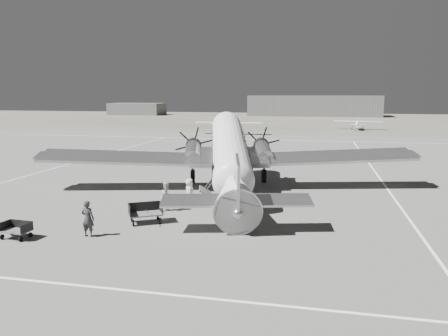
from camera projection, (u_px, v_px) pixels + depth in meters
ground at (213, 200)px, 29.37m from camera, size 260.00×260.00×0.00m
taxi_line_near at (123, 290)px, 15.88m from camera, size 60.00×0.15×0.01m
taxi_line_right at (402, 210)px, 26.87m from camera, size 0.15×80.00×0.01m
taxi_line_left at (59, 167)px, 42.76m from camera, size 0.15×60.00×0.01m
taxi_line_horizon at (274, 140)px, 67.92m from camera, size 90.00×0.15×0.01m
grass_infield at (294, 120)px, 120.92m from camera, size 260.00×90.00×0.01m
hangar_main at (314, 106)px, 143.42m from camera, size 42.00×14.00×6.60m
shed_secondary at (137, 109)px, 151.32m from camera, size 18.00×10.00×4.00m
dc3_airliner at (230, 156)px, 30.81m from camera, size 32.58×26.14×5.46m
light_plane_left at (228, 128)px, 76.69m from camera, size 12.48×10.27×2.52m
light_plane_right at (358, 125)px, 87.56m from camera, size 10.23×8.58×1.99m
baggage_cart_near at (146, 213)px, 24.12m from camera, size 2.32×2.11×1.07m
baggage_cart_far at (16, 230)px, 21.50m from camera, size 1.55×1.16×0.83m
ground_crew at (88, 219)px, 21.71m from camera, size 0.68×0.45×1.85m
ramp_agent at (167, 196)px, 26.52m from camera, size 0.99×1.08×1.79m
passenger at (189, 192)px, 27.78m from camera, size 0.83×1.00×1.75m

